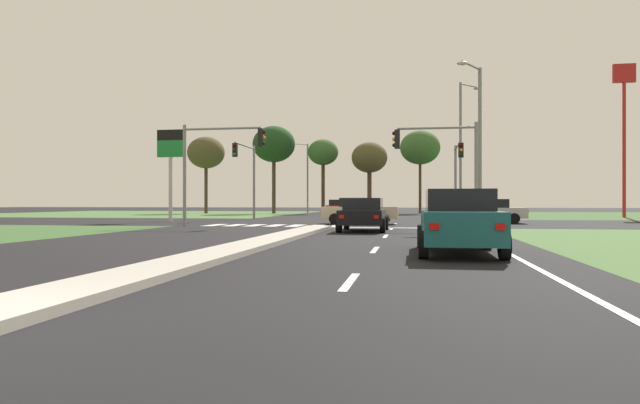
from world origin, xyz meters
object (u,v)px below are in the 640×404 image
Objects in this scene: car_beige_near at (360,211)px; traffic_signal_far_left at (247,167)px; treeline_fifth at (420,148)px; car_teal_third at (458,221)px; treeline_second at (274,145)px; fastfood_pole_sign at (624,107)px; street_lamp_third at (462,144)px; car_black_second at (363,214)px; car_silver_fifth at (488,211)px; traffic_signal_far_right at (458,167)px; street_lamp_fourth at (306,174)px; car_red_fourth at (339,208)px; fuel_price_totem at (171,154)px; traffic_signal_near_right at (444,156)px; treeline_near at (206,153)px; treeline_third at (323,153)px; traffic_signal_near_left at (214,156)px; treeline_fourth at (369,158)px; street_lamp_second at (478,136)px.

traffic_signal_far_left is (-9.04, 7.05, 3.14)m from car_beige_near.
car_beige_near is 0.46× the size of treeline_fifth.
treeline_second reaches higher than car_teal_third.
fastfood_pole_sign is at bearing 20.59° from traffic_signal_far_left.
car_beige_near is 0.78× the size of traffic_signal_far_left.
street_lamp_third is at bearing 15.55° from traffic_signal_far_left.
car_silver_fifth is (6.68, 10.39, 0.01)m from car_black_second.
treeline_second is (-18.84, 22.31, 4.17)m from traffic_signal_far_right.
car_black_second is 41.13m from treeline_fifth.
fastfood_pole_sign is (30.67, -15.48, 4.65)m from street_lamp_fourth.
fuel_price_totem is (-9.01, -16.69, 3.66)m from car_red_fourth.
traffic_signal_near_right is 18.44m from fuel_price_totem.
treeline_near is (-20.53, 28.42, 6.21)m from car_beige_near.
fastfood_pole_sign reaches higher than treeline_third.
treeline_third reaches higher than fuel_price_totem.
treeline_second is (-33.58, 11.06, -1.50)m from fastfood_pole_sign.
traffic_signal_far_left is at bearing -61.74° from treeline_near.
traffic_signal_far_right is 1.00× the size of traffic_signal_near_left.
treeline_near is (-11.49, 21.38, 3.07)m from traffic_signal_far_left.
treeline_near is 1.13× the size of treeline_fourth.
street_lamp_second is 0.86× the size of treeline_second.
treeline_fifth is (-2.65, 33.74, 2.69)m from street_lamp_second.
traffic_signal_near_left is 0.63× the size of street_lamp_second.
car_beige_near is 35.39m from street_lamp_fourth.
treeline_third is (-27.90, 11.51, -2.52)m from fastfood_pole_sign.
treeline_fourth is at bearing -140.98° from treeline_fifth.
fuel_price_totem reaches higher than traffic_signal_far_left.
street_lamp_fourth is at bearing 84.73° from fuel_price_totem.
street_lamp_second is 12.74m from street_lamp_third.
fuel_price_totem reaches higher than traffic_signal_near_left.
street_lamp_third is at bearing 81.96° from traffic_signal_near_right.
traffic_signal_far_left is 28.81m from treeline_fifth.
car_red_fourth is at bearing -68.20° from street_lamp_fourth.
fuel_price_totem is (-3.68, -5.14, 0.52)m from traffic_signal_far_left.
traffic_signal_near_left is at bearing -49.46° from fuel_price_totem.
fuel_price_totem is at bearing -154.01° from fastfood_pole_sign.
traffic_signal_near_right reaches higher than car_teal_third.
fastfood_pole_sign is (14.73, 11.25, 5.67)m from traffic_signal_far_right.
car_black_second is 9.51m from traffic_signal_near_left.
treeline_fourth is at bearing 93.95° from car_black_second.
traffic_signal_near_right is 0.59× the size of treeline_near.
street_lamp_second reaches higher than car_black_second.
treeline_third is (-11.62, 34.15, 3.31)m from traffic_signal_near_right.
traffic_signal_near_right is (4.61, -4.35, 2.81)m from car_beige_near.
street_lamp_fourth reaches higher than car_black_second.
treeline_near is 1.04× the size of treeline_third.
treeline_near reaches higher than car_silver_fifth.
car_teal_third reaches higher than car_silver_fifth.
street_lamp_third is (-0.74, 9.01, 5.06)m from car_silver_fifth.
car_teal_third is at bearing -50.12° from fuel_price_totem.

